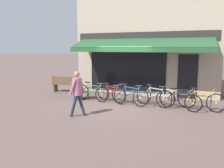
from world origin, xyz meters
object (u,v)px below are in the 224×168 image
(park_bench, at_px, (66,84))
(pedestrian_adult, at_px, (77,89))
(bicycle_silver, at_px, (153,96))
(bicycle_orange, at_px, (201,100))
(bicycle_blue, at_px, (129,95))
(litter_bin, at_px, (76,89))
(bicycle_green, at_px, (92,92))
(bicycle_black, at_px, (179,100))
(bicycle_red, at_px, (111,94))

(park_bench, bearing_deg, pedestrian_adult, -55.47)
(bicycle_silver, height_order, bicycle_orange, bicycle_silver)
(bicycle_blue, relative_size, litter_bin, 1.86)
(bicycle_green, distance_m, bicycle_black, 3.87)
(park_bench, bearing_deg, litter_bin, -46.86)
(bicycle_red, xyz_separation_m, bicycle_silver, (1.89, 0.07, 0.01))
(bicycle_green, height_order, bicycle_silver, bicycle_silver)
(bicycle_blue, height_order, park_bench, bicycle_blue)
(bicycle_black, xyz_separation_m, litter_bin, (-4.60, 0.00, 0.12))
(bicycle_red, bearing_deg, bicycle_orange, 24.50)
(bicycle_green, bearing_deg, litter_bin, -162.86)
(bicycle_silver, relative_size, park_bench, 1.02)
(bicycle_black, distance_m, park_bench, 6.17)
(bicycle_green, xyz_separation_m, bicycle_silver, (2.81, 0.12, 0.01))
(litter_bin, bearing_deg, park_bench, 136.41)
(bicycle_red, xyz_separation_m, litter_bin, (-1.65, -0.18, 0.11))
(bicycle_silver, distance_m, bicycle_orange, 1.84)
(pedestrian_adult, bearing_deg, bicycle_orange, -158.70)
(bicycle_silver, height_order, bicycle_black, bicycle_silver)
(bicycle_red, distance_m, bicycle_blue, 0.89)
(bicycle_orange, relative_size, litter_bin, 1.83)
(bicycle_silver, bearing_deg, bicycle_black, 8.81)
(bicycle_orange, xyz_separation_m, litter_bin, (-5.38, -0.20, 0.10))
(bicycle_black, bearing_deg, bicycle_silver, -173.43)
(bicycle_blue, xyz_separation_m, bicycle_orange, (2.84, 0.13, -0.00))
(bicycle_green, relative_size, pedestrian_adult, 1.12)
(bicycle_orange, distance_m, park_bench, 6.89)
(park_bench, bearing_deg, bicycle_orange, -12.88)
(bicycle_red, xyz_separation_m, park_bench, (-3.06, 1.17, 0.08))
(bicycle_red, relative_size, bicycle_orange, 0.92)
(pedestrian_adult, bearing_deg, litter_bin, -67.56)
(bicycle_red, height_order, bicycle_orange, bicycle_orange)
(pedestrian_adult, bearing_deg, bicycle_red, -107.19)
(bicycle_black, bearing_deg, bicycle_red, -163.51)
(bicycle_blue, bearing_deg, park_bench, 177.98)
(bicycle_black, height_order, pedestrian_adult, pedestrian_adult)
(bicycle_red, bearing_deg, pedestrian_adult, -74.37)
(bicycle_orange, height_order, park_bench, bicycle_orange)
(bicycle_silver, height_order, pedestrian_adult, pedestrian_adult)
(bicycle_red, relative_size, pedestrian_adult, 1.03)
(bicycle_green, bearing_deg, bicycle_blue, 5.11)
(bicycle_blue, height_order, litter_bin, litter_bin)
(bicycle_red, relative_size, bicycle_blue, 0.91)
(bicycle_black, bearing_deg, bicycle_orange, 34.62)
(pedestrian_adult, bearing_deg, park_bench, -60.86)
(bicycle_silver, xyz_separation_m, bicycle_orange, (1.84, -0.05, -0.00))
(litter_bin, xyz_separation_m, park_bench, (-1.42, 1.35, -0.03))
(bicycle_red, relative_size, litter_bin, 1.69)
(bicycle_red, bearing_deg, bicycle_black, 20.67)
(bicycle_blue, relative_size, bicycle_black, 1.08)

